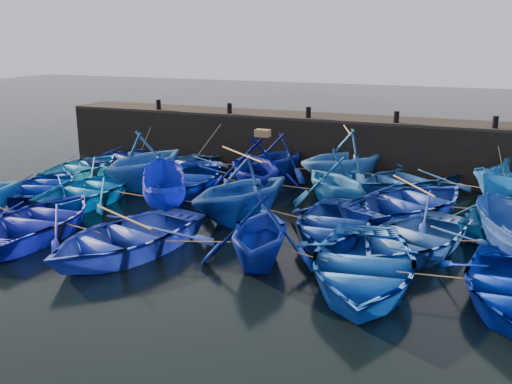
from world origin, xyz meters
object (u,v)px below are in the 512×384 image
at_px(boat_13, 46,185).
at_px(wooden_crate, 263,133).
at_px(boat_8, 185,178).
at_px(boat_0, 128,156).

bearing_deg(boat_13, wooden_crate, -174.81).
xyz_separation_m(boat_8, wooden_crate, (3.26, 0.48, 2.02)).
bearing_deg(wooden_crate, boat_13, -157.85).
distance_m(boat_8, wooden_crate, 3.86).
bearing_deg(boat_0, wooden_crate, -175.11).
relative_size(boat_13, wooden_crate, 7.70).
relative_size(boat_0, boat_13, 1.02).
height_order(boat_13, wooden_crate, wooden_crate).
height_order(boat_8, boat_13, boat_8).
height_order(boat_0, boat_13, boat_0).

